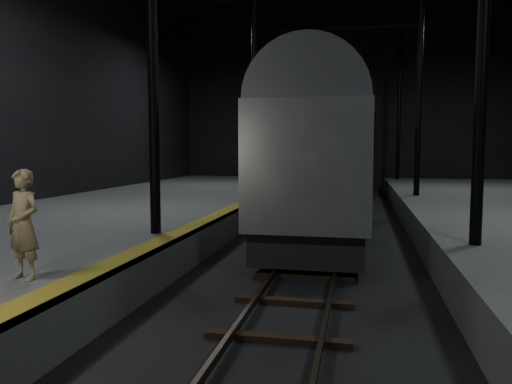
# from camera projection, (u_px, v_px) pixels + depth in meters

# --- Properties ---
(ground) EXTENTS (44.00, 44.00, 0.00)m
(ground) POSITION_uv_depth(u_px,v_px,m) (318.00, 247.00, 15.88)
(ground) COLOR black
(ground) RESTS_ON ground
(platform_left) EXTENTS (9.00, 43.80, 1.00)m
(platform_left) POSITION_uv_depth(u_px,v_px,m) (103.00, 224.00, 17.37)
(platform_left) COLOR #4F4F4D
(platform_left) RESTS_ON ground
(tactile_strip) EXTENTS (0.50, 43.80, 0.01)m
(tactile_strip) POSITION_uv_depth(u_px,v_px,m) (220.00, 213.00, 16.46)
(tactile_strip) COLOR olive
(tactile_strip) RESTS_ON platform_left
(track) EXTENTS (2.40, 43.00, 0.24)m
(track) POSITION_uv_depth(u_px,v_px,m) (318.00, 245.00, 15.88)
(track) COLOR #3F3328
(track) RESTS_ON ground
(train) EXTENTS (3.18, 21.27, 5.68)m
(train) POSITION_uv_depth(u_px,v_px,m) (331.00, 148.00, 21.70)
(train) COLOR gray
(train) RESTS_ON ground
(woman) EXTENTS (0.75, 0.59, 1.81)m
(woman) POSITION_uv_depth(u_px,v_px,m) (23.00, 225.00, 8.11)
(woman) COLOR #8C7A55
(woman) RESTS_ON platform_left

